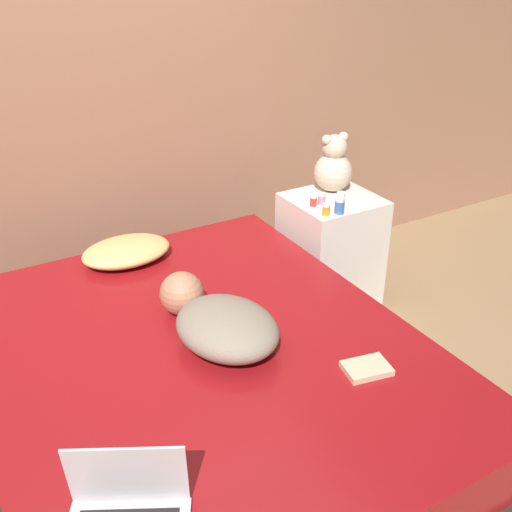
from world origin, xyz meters
TOP-DOWN VIEW (x-y plane):
  - ground_plane at (0.00, 0.00)m, footprint 12.00×12.00m
  - wall_back at (0.00, 1.31)m, footprint 8.00×0.06m
  - bed at (0.00, 0.00)m, footprint 1.68×2.07m
  - nightstand at (1.14, 0.68)m, footprint 0.48×0.45m
  - pillow at (-0.01, 0.84)m, footprint 0.44×0.32m
  - person_lying at (0.09, 0.02)m, footprint 0.44×0.66m
  - teddy_bear at (1.20, 0.77)m, footprint 0.22×0.22m
  - bottle_pink at (1.03, 0.64)m, footprint 0.04×0.04m
  - bottle_orange at (0.96, 0.51)m, footprint 0.04×0.04m
  - bottle_red at (0.98, 0.64)m, footprint 0.04×0.04m
  - bottle_blue at (1.04, 0.49)m, footprint 0.05×0.05m
  - bottle_amber at (1.10, 0.57)m, footprint 0.05×0.05m
  - book at (0.47, -0.45)m, footprint 0.19×0.15m

SIDE VIEW (x-z plane):
  - ground_plane at x=0.00m, z-range 0.00..0.00m
  - bed at x=0.00m, z-range 0.00..0.51m
  - nightstand at x=1.14m, z-range 0.00..0.67m
  - book at x=0.47m, z-range 0.51..0.54m
  - pillow at x=-0.01m, z-range 0.51..0.62m
  - person_lying at x=0.09m, z-range 0.50..0.69m
  - bottle_red at x=0.98m, z-range 0.67..0.73m
  - bottle_pink at x=1.03m, z-range 0.67..0.73m
  - bottle_orange at x=0.96m, z-range 0.67..0.73m
  - bottle_amber at x=1.10m, z-range 0.67..0.75m
  - bottle_blue at x=1.04m, z-range 0.67..0.76m
  - teddy_bear at x=1.20m, z-range 0.65..0.98m
  - wall_back at x=0.00m, z-range 0.00..2.60m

